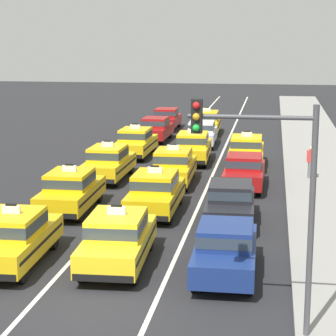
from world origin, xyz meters
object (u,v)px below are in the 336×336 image
(taxi_left_nearest, at_px, (14,237))
(taxi_center_second, at_px, (155,192))
(sedan_right_second, at_px, (230,202))
(traffic_light_pole, at_px, (269,179))
(taxi_center_third, at_px, (173,166))
(sedan_right_third, at_px, (244,170))
(taxi_center_nearest, at_px, (118,238))
(sedan_right_nearest, at_px, (225,248))
(pedestrian_near_crosswalk, at_px, (311,162))
(taxi_left_third, at_px, (108,162))
(taxi_left_second, at_px, (71,190))
(taxi_center_sixth, at_px, (207,122))
(sedan_left_sixth, at_px, (166,118))
(taxi_right_fourth, at_px, (246,151))
(taxi_left_fourth, at_px, (136,142))
(taxi_center_fourth, at_px, (193,147))
(sedan_center_fifth, at_px, (202,133))
(sedan_left_fifth, at_px, (156,128))

(taxi_left_nearest, bearing_deg, taxi_center_second, 63.42)
(sedan_right_second, xyz_separation_m, traffic_light_pole, (1.43, -9.37, 2.97))
(taxi_center_third, bearing_deg, sedan_right_third, -6.91)
(sedan_right_second, distance_m, sedan_right_third, 5.87)
(taxi_center_nearest, relative_size, sedan_right_nearest, 1.07)
(sedan_right_second, xyz_separation_m, pedestrian_near_crosswalk, (3.36, 7.94, 0.08))
(taxi_left_third, xyz_separation_m, taxi_center_nearest, (3.30, -11.79, 0.00))
(taxi_left_second, relative_size, taxi_center_sixth, 1.00)
(sedan_right_nearest, bearing_deg, taxi_left_nearest, -179.32)
(taxi_left_second, bearing_deg, taxi_left_third, 89.63)
(taxi_left_second, bearing_deg, taxi_center_third, 59.07)
(taxi_left_third, bearing_deg, sedan_left_sixth, 90.05)
(taxi_right_fourth, bearing_deg, taxi_left_fourth, 163.36)
(taxi_left_second, bearing_deg, sedan_right_second, -6.48)
(taxi_left_nearest, bearing_deg, sedan_right_third, 60.14)
(taxi_left_third, bearing_deg, taxi_center_fourth, 55.31)
(taxi_left_second, relative_size, sedan_right_second, 1.06)
(taxi_center_second, bearing_deg, sedan_left_sixth, 98.26)
(sedan_right_third, relative_size, traffic_light_pole, 0.77)
(taxi_right_fourth, relative_size, pedestrian_near_crosswalk, 2.93)
(taxi_center_second, bearing_deg, sedan_center_fifth, 89.83)
(taxi_left_fourth, height_order, taxi_center_nearest, same)
(taxi_center_nearest, xyz_separation_m, sedan_center_fifth, (0.12, 22.43, -0.03))
(taxi_left_nearest, height_order, sedan_right_third, taxi_left_nearest)
(sedan_left_sixth, distance_m, sedan_right_second, 25.15)
(taxi_center_second, distance_m, taxi_center_sixth, 21.32)
(taxi_left_nearest, relative_size, taxi_center_fourth, 1.00)
(sedan_right_third, bearing_deg, taxi_center_sixth, 101.81)
(taxi_left_second, distance_m, sedan_right_second, 6.48)
(taxi_left_third, bearing_deg, sedan_center_fifth, 72.17)
(taxi_left_second, distance_m, traffic_light_pole, 13.14)
(taxi_left_nearest, relative_size, sedan_left_fifth, 1.07)
(taxi_left_fourth, relative_size, taxi_center_third, 1.00)
(taxi_center_fourth, distance_m, sedan_right_second, 12.12)
(taxi_center_nearest, height_order, taxi_center_third, same)
(taxi_center_third, height_order, traffic_light_pole, traffic_light_pole)
(traffic_light_pole, bearing_deg, taxi_left_second, 127.94)
(taxi_left_fourth, height_order, sedan_center_fifth, taxi_left_fourth)
(sedan_right_third, bearing_deg, taxi_left_fourth, 133.11)
(sedan_left_fifth, distance_m, taxi_center_sixth, 4.65)
(taxi_left_second, xyz_separation_m, taxi_center_sixth, (3.26, 21.56, 0.00))
(taxi_center_nearest, xyz_separation_m, taxi_center_sixth, (-0.08, 27.42, 0.00))
(taxi_left_third, xyz_separation_m, taxi_center_sixth, (3.22, 15.63, 0.00))
(pedestrian_near_crosswalk, bearing_deg, taxi_center_sixth, 114.50)
(taxi_center_second, distance_m, sedan_right_nearest, 7.20)
(taxi_left_third, distance_m, sedan_right_second, 9.24)
(taxi_left_third, height_order, taxi_right_fourth, same)
(sedan_right_third, bearing_deg, taxi_center_second, -123.90)
(taxi_center_nearest, distance_m, taxi_center_fourth, 16.90)
(sedan_right_second, bearing_deg, pedestrian_near_crosswalk, 67.07)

